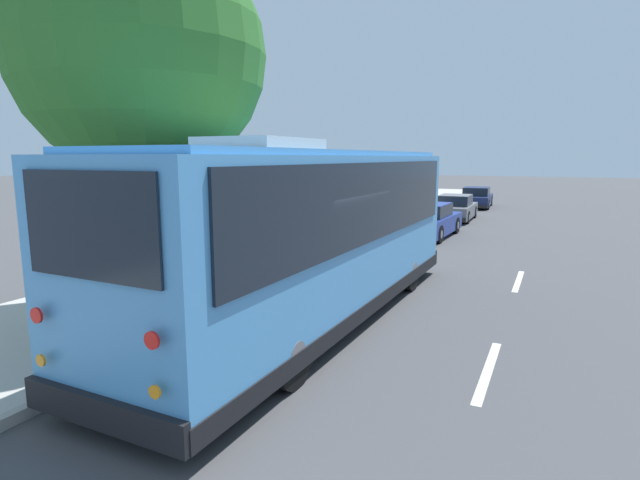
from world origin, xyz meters
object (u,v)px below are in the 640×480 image
(parked_sedan_blue, at_px, (429,221))
(sign_post_far, at_px, (98,323))
(parked_sedan_gray, at_px, (455,208))
(parked_sedan_navy, at_px, (476,198))
(street_tree, at_px, (145,38))
(shuttle_bus, at_px, (314,227))

(parked_sedan_blue, xyz_separation_m, sign_post_far, (-14.58, 1.45, 0.09))
(parked_sedan_gray, bearing_deg, parked_sedan_navy, -1.13)
(street_tree, bearing_deg, sign_post_far, -156.60)
(parked_sedan_blue, relative_size, parked_sedan_navy, 1.01)
(shuttle_bus, distance_m, parked_sedan_gray, 17.09)
(shuttle_bus, distance_m, parked_sedan_blue, 11.19)
(shuttle_bus, height_order, sign_post_far, shuttle_bus)
(parked_sedan_navy, bearing_deg, sign_post_far, 174.13)
(parked_sedan_navy, relative_size, sign_post_far, 4.03)
(parked_sedan_gray, relative_size, sign_post_far, 3.76)
(parked_sedan_gray, xyz_separation_m, sign_post_far, (-20.50, 1.38, 0.12))
(street_tree, xyz_separation_m, sign_post_far, (-2.29, -0.99, -4.56))
(parked_sedan_gray, xyz_separation_m, parked_sedan_navy, (7.21, 0.02, -0.00))
(parked_sedan_gray, bearing_deg, street_tree, 171.34)
(street_tree, bearing_deg, parked_sedan_blue, -11.24)
(parked_sedan_blue, distance_m, street_tree, 13.37)
(parked_sedan_blue, xyz_separation_m, parked_sedan_navy, (13.13, 0.09, -0.04))
(parked_sedan_navy, distance_m, sign_post_far, 27.74)
(street_tree, relative_size, sign_post_far, 6.91)
(parked_sedan_gray, distance_m, sign_post_far, 20.55)
(shuttle_bus, relative_size, sign_post_far, 9.03)
(shuttle_bus, xyz_separation_m, parked_sedan_gray, (17.04, 0.48, -1.24))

